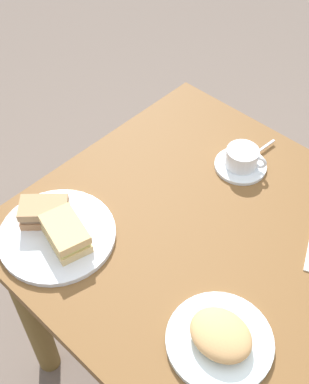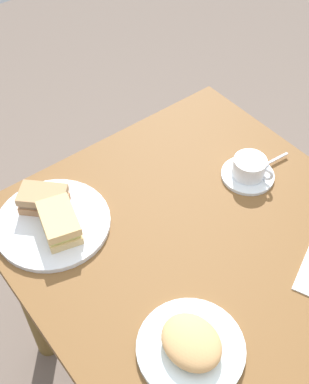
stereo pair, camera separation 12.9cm
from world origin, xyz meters
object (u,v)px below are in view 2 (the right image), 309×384
dining_table (237,312)px  sandwich_front (60,223)px  coffee_saucer (248,175)px  spoon (270,162)px  side_plate (191,348)px  sandwich_plate (53,223)px  sandwich_back (44,199)px  coffee_cup (250,167)px

dining_table → sandwich_front: (0.38, 0.26, 0.19)m
coffee_saucer → spoon: 0.08m
dining_table → sandwich_front: sandwich_front is taller
sandwich_front → side_plate: sandwich_front is taller
sandwich_plate → sandwich_back: size_ratio=2.16×
sandwich_front → sandwich_back: sandwich_front is taller
sandwich_front → coffee_cup: bearing=-106.3°
sandwich_plate → side_plate: size_ratio=1.27×
sandwich_back → dining_table: bearing=-151.3°
sandwich_plate → spoon: 0.62m
spoon → side_plate: size_ratio=0.43×
sandwich_front → spoon: bearing=-104.7°
dining_table → side_plate: (-0.05, 0.21, 0.16)m
coffee_saucer → spoon: (-0.01, -0.08, 0.01)m
sandwich_back → side_plate: (-0.52, -0.05, -0.03)m
dining_table → sandwich_plate: sandwich_plate is taller
sandwich_front → coffee_saucer: size_ratio=0.98×
coffee_saucer → side_plate: side_plate is taller
coffee_cup → sandwich_front: bearing=73.7°
sandwich_plate → sandwich_front: bearing=-175.7°
sandwich_back → spoon: 0.63m
dining_table → side_plate: 0.27m
dining_table → sandwich_plate: bearing=32.7°
dining_table → sandwich_back: sandwich_back is taller
sandwich_front → side_plate: bearing=-172.7°
sandwich_back → spoon: sandwich_back is taller
sandwich_back → coffee_saucer: bearing=-115.6°
dining_table → side_plate: bearing=103.4°
dining_table → sandwich_plate: (0.41, 0.27, 0.16)m
sandwich_front → coffee_saucer: bearing=-106.2°
sandwich_front → spoon: size_ratio=1.44×
spoon → sandwich_front: bearing=75.3°
sandwich_back → spoon: size_ratio=1.36×
dining_table → spoon: bearing=-54.9°
sandwich_plate → sandwich_front: (-0.04, -0.00, 0.04)m
sandwich_back → spoon: (-0.24, -0.58, -0.03)m
sandwich_front → spoon: (-0.15, -0.58, -0.03)m
sandwich_front → sandwich_plate: bearing=4.3°
dining_table → sandwich_back: 0.57m
dining_table → sandwich_back: (0.47, 0.26, 0.19)m
sandwich_back → side_plate: sandwich_back is taller
coffee_saucer → side_plate: (-0.28, 0.45, 0.00)m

